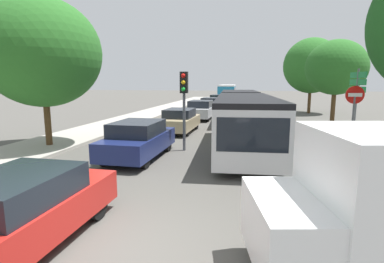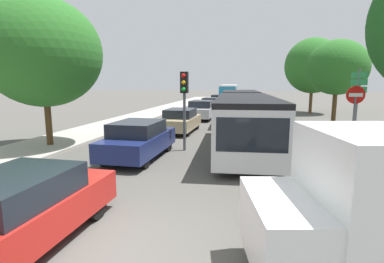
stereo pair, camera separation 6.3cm
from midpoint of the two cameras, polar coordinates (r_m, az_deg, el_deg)
ground_plane at (r=5.81m, az=-14.76°, el=-21.62°), size 200.00×200.00×0.00m
kerb_strip_left at (r=30.00m, az=-6.66°, el=3.80°), size 3.20×57.84×0.14m
articulated_bus at (r=16.66m, az=9.69°, el=3.73°), size 3.52×15.98×2.35m
city_bus_rear at (r=52.46m, az=7.06°, el=7.67°), size 2.96×11.64×2.49m
queued_car_red at (r=6.33m, az=-29.66°, el=-12.82°), size 1.76×4.03×1.39m
queued_car_navy at (r=11.91m, az=-9.99°, el=-1.51°), size 1.85×4.25×1.47m
queued_car_tan at (r=17.86m, az=-2.08°, el=2.13°), size 1.76×4.05×1.40m
queued_car_silver at (r=24.08m, az=1.96°, el=4.16°), size 1.91×4.38×1.51m
queued_car_black at (r=29.91m, az=3.82°, el=5.09°), size 1.81×4.14×1.43m
queued_car_green at (r=36.26m, az=5.27°, el=5.85°), size 1.85×4.25×1.47m
traffic_light at (r=12.84m, az=-1.35°, el=7.31°), size 0.32×0.36×3.40m
no_entry_sign at (r=13.47m, az=28.64°, el=3.61°), size 0.70×0.08×2.82m
direction_sign_post at (r=16.45m, az=29.16°, el=6.84°), size 0.32×1.39×3.60m
tree_left_mid at (r=14.99m, az=-26.39°, el=13.25°), size 5.04×5.04×6.58m
tree_right_mid at (r=21.45m, az=26.01°, el=10.90°), size 3.77×3.77×5.62m
tree_right_far at (r=30.99m, az=22.22°, el=11.28°), size 5.16×5.16×7.05m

